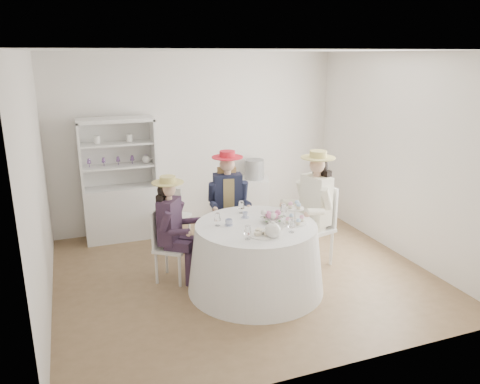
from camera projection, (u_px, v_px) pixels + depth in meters
name	position (u px, v px, depth m)	size (l,w,h in m)	color
ground	(243.00, 274.00, 5.90)	(4.50, 4.50, 0.00)	brown
ceiling	(243.00, 50.00, 5.13)	(4.50, 4.50, 0.00)	white
wall_back	(198.00, 141.00, 7.31)	(4.50, 4.50, 0.00)	white
wall_front	(332.00, 226.00, 3.72)	(4.50, 4.50, 0.00)	white
wall_left	(37.00, 188.00, 4.76)	(4.50, 4.50, 0.00)	white
wall_right	(400.00, 156.00, 6.26)	(4.50, 4.50, 0.00)	white
tea_table	(256.00, 257.00, 5.43)	(1.59, 1.59, 0.80)	white
hutch	(121.00, 197.00, 6.88)	(1.21, 0.78, 1.80)	silver
side_table	(254.00, 200.00, 7.65)	(0.47, 0.47, 0.73)	silver
hatbox	(254.00, 169.00, 7.50)	(0.31, 0.31, 0.31)	black
guest_left	(171.00, 223.00, 5.54)	(0.56, 0.53, 1.31)	silver
guest_mid	(228.00, 198.00, 6.23)	(0.54, 0.57, 1.45)	silver
guest_right	(314.00, 202.00, 5.95)	(0.61, 0.57, 1.51)	silver
spare_chair	(173.00, 214.00, 6.63)	(0.52, 0.52, 0.90)	silver
teacup_a	(229.00, 223.00, 5.28)	(0.08, 0.08, 0.07)	white
teacup_b	(245.00, 215.00, 5.53)	(0.07, 0.07, 0.06)	white
teacup_c	(272.00, 216.00, 5.50)	(0.10, 0.10, 0.08)	white
flower_bowl	(272.00, 221.00, 5.37)	(0.22, 0.22, 0.05)	white
flower_arrangement	(272.00, 215.00, 5.37)	(0.18, 0.18, 0.07)	pink
table_teapot	(273.00, 230.00, 4.94)	(0.24, 0.17, 0.18)	white
sandwich_plate	(262.00, 234.00, 5.01)	(0.29, 0.29, 0.06)	white
cupcake_stand	(295.00, 216.00, 5.34)	(0.27, 0.27, 0.25)	white
stemware_set	(256.00, 218.00, 5.30)	(0.92, 0.88, 0.15)	white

